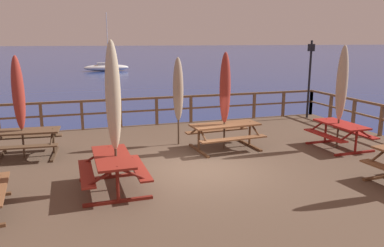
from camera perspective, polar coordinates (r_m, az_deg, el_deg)
ground_plane at (r=10.01m, az=1.45°, el=-11.50°), size 600.00×600.00×0.00m
wooden_deck at (r=9.84m, az=1.46°, el=-9.18°), size 14.13×10.98×0.87m
railing_waterside_far at (r=14.51m, az=-5.39°, el=2.62°), size 13.93×0.10×1.09m
picnic_table_mid_left at (r=11.29m, az=5.02°, el=-1.07°), size 2.16×1.54×0.78m
picnic_table_mid_centre at (r=8.37m, az=-11.89°, el=-6.20°), size 1.43×1.85×0.78m
picnic_table_front_left at (r=11.44m, az=-23.90°, el=-1.97°), size 1.92×1.53×0.78m
picnic_table_back_right at (r=12.18m, az=21.56°, el=-0.96°), size 1.43×1.73×0.78m
patio_umbrella_tall_mid_right at (r=11.02m, az=5.03°, el=5.31°), size 0.32×0.32×2.88m
patio_umbrella_tall_mid_left at (r=8.02m, az=-11.85°, el=3.95°), size 0.32×0.32×3.22m
patio_umbrella_short_back at (r=11.23m, az=-24.81°, el=4.13°), size 0.32×0.32×2.82m
patio_umbrella_tall_back_right at (r=11.95m, az=21.75°, el=5.62°), size 0.32×0.32×3.07m
patio_umbrella_short_mid at (r=11.55m, az=-2.11°, el=5.13°), size 0.32×0.32×2.71m
lamp_post_hooked at (r=16.21m, az=17.45°, el=8.07°), size 0.46×0.59×3.20m
sailboat_distant at (r=52.93m, az=-12.85°, el=8.31°), size 6.03×1.81×7.72m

